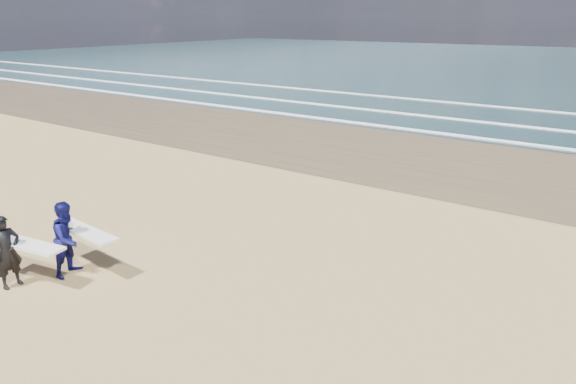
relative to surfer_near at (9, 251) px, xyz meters
The scene contains 2 objects.
surfer_near is the anchor object (origin of this frame).
surfer_far 1.36m from the surfer_near, 64.29° to the left, with size 2.23×1.22×1.95m.
Camera 1 is at (10.74, -5.35, 6.27)m, focal length 32.00 mm.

